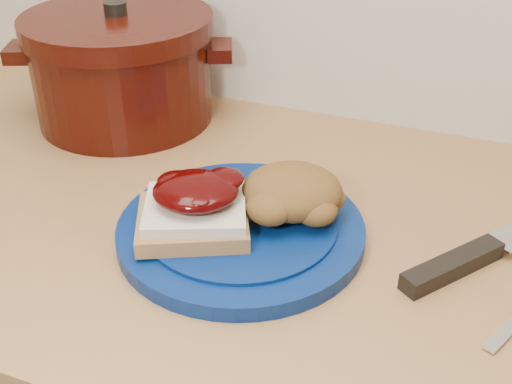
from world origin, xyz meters
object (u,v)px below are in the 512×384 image
(plate, at_px, (241,231))
(pepper_grinder, at_px, (132,64))
(chef_knife, at_px, (483,251))
(dutch_oven, at_px, (122,67))

(plate, bearing_deg, pepper_grinder, 137.57)
(plate, distance_m, chef_knife, 0.26)
(chef_knife, height_order, pepper_grinder, pepper_grinder)
(chef_knife, bearing_deg, pepper_grinder, 105.53)
(chef_knife, bearing_deg, dutch_oven, 109.10)
(plate, bearing_deg, dutch_oven, 141.37)
(dutch_oven, distance_m, pepper_grinder, 0.04)
(plate, xyz_separation_m, pepper_grinder, (-0.29, 0.26, 0.06))
(pepper_grinder, bearing_deg, plate, -42.43)
(chef_knife, relative_size, pepper_grinder, 2.18)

